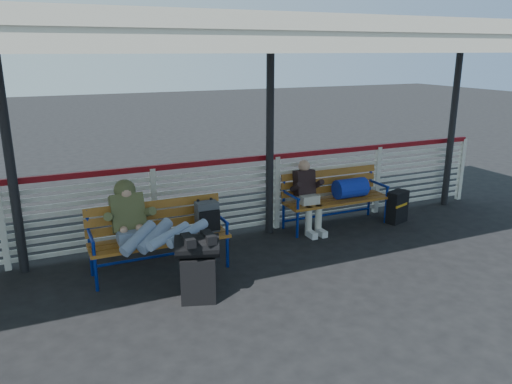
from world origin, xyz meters
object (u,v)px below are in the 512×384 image
bench_left (170,227)px  traveler_man (153,230)px  luggage_stack (198,265)px  companion_person (308,195)px  suitcase_side (397,207)px  bench_right (341,191)px

bench_left → traveler_man: 0.48m
luggage_stack → companion_person: (2.34, 1.54, 0.15)m
traveler_man → suitcase_side: 4.35m
luggage_stack → bench_left: (-0.04, 1.04, 0.13)m
luggage_stack → bench_right: size_ratio=0.46×
bench_left → traveler_man: bearing=-131.3°
bench_left → companion_person: bearing=12.0°
suitcase_side → bench_left: bearing=164.5°
bench_left → suitcase_side: 3.99m
bench_left → traveler_man: size_ratio=1.10×
luggage_stack → companion_person: companion_person is taller
luggage_stack → suitcase_side: 4.15m
bench_left → traveler_man: traveler_man is taller
bench_right → traveler_man: size_ratio=1.10×
luggage_stack → companion_person: bearing=51.7°
companion_person → suitcase_side: bearing=-9.0°
bench_right → traveler_man: bearing=-165.0°
bench_right → companion_person: 0.66m
traveler_man → suitcase_side: bearing=8.0°
bench_right → suitcase_side: (0.94, -0.30, -0.31)m
bench_right → traveler_man: 3.47m
traveler_man → companion_person: (2.68, 0.85, -0.11)m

